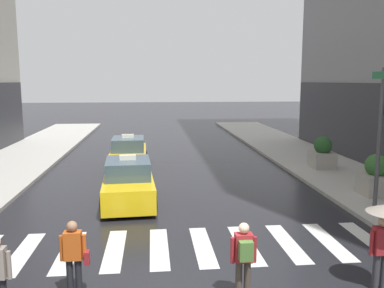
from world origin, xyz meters
name	(u,v)px	position (x,y,z in m)	size (l,w,h in m)	color
crosswalk_markings	(181,247)	(0.00, 3.00, 0.00)	(11.30, 2.80, 0.01)	silver
traffic_light_pole	(384,119)	(7.00, 5.33, 3.26)	(0.44, 0.84, 4.80)	#47474C
taxi_lead	(128,183)	(-1.66, 7.47, 0.72)	(2.12, 4.63, 1.80)	yellow
taxi_second	(128,155)	(-1.98, 13.42, 0.72)	(1.99, 4.57, 1.80)	gold
pedestrian_with_backpack	(244,255)	(1.09, 0.18, 0.97)	(0.55, 0.43, 1.65)	#473D33
pedestrian_with_handbag	(74,254)	(-2.41, 0.68, 0.93)	(0.60, 0.24, 1.65)	black
planter_near_corner	(376,176)	(7.82, 6.92, 0.87)	(1.10, 1.10, 1.60)	#A8A399
planter_mid_block	(323,154)	(7.82, 11.91, 0.87)	(1.10, 1.10, 1.60)	#A8A399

